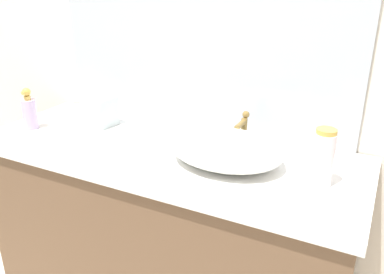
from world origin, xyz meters
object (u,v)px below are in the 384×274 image
(tissue_box, at_px, (100,110))
(soap_dispenser, at_px, (30,112))
(sink_basin, at_px, (226,149))
(lotion_bottle, at_px, (323,158))

(tissue_box, bearing_deg, soap_dispenser, -145.54)
(sink_basin, bearing_deg, soap_dispenser, -176.16)
(sink_basin, relative_size, soap_dispenser, 2.26)
(sink_basin, height_order, lotion_bottle, lotion_bottle)
(soap_dispenser, height_order, lotion_bottle, lotion_bottle)
(lotion_bottle, distance_m, tissue_box, 0.98)
(lotion_bottle, relative_size, tissue_box, 1.14)
(soap_dispenser, height_order, tissue_box, soap_dispenser)
(sink_basin, distance_m, tissue_box, 0.65)
(lotion_bottle, bearing_deg, tissue_box, 173.29)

